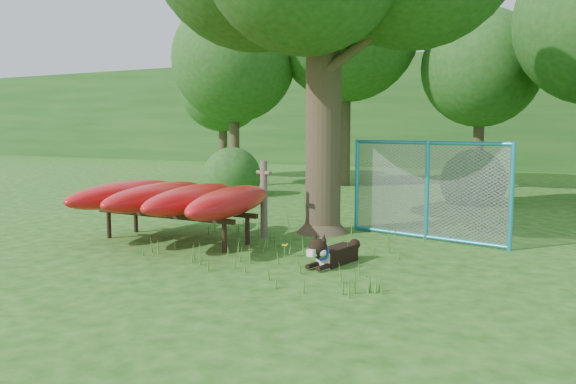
% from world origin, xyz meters
% --- Properties ---
extents(ground, '(80.00, 80.00, 0.00)m').
position_xyz_m(ground, '(0.00, 0.00, 0.00)').
color(ground, '#1D5110').
rests_on(ground, ground).
extents(wooden_post, '(0.39, 0.23, 1.47)m').
position_xyz_m(wooden_post, '(-0.72, 1.99, 0.78)').
color(wooden_post, brown).
rests_on(wooden_post, ground).
extents(kayak_rack, '(3.47, 3.17, 1.06)m').
position_xyz_m(kayak_rack, '(-1.97, 0.91, 0.81)').
color(kayak_rack, black).
rests_on(kayak_rack, ground).
extents(husky_dog, '(0.48, 1.21, 0.55)m').
position_xyz_m(husky_dog, '(1.29, 0.51, 0.19)').
color(husky_dog, black).
rests_on(husky_dog, ground).
extents(fence_section, '(3.11, 0.77, 3.08)m').
position_xyz_m(fence_section, '(2.08, 3.21, 0.93)').
color(fence_section, '#289EBD').
rests_on(fence_section, ground).
extents(wildflower_clump, '(0.10, 0.09, 0.22)m').
position_xyz_m(wildflower_clump, '(0.41, 0.68, 0.18)').
color(wildflower_clump, '#47852B').
rests_on(wildflower_clump, ground).
extents(bg_tree_a, '(4.40, 4.40, 6.70)m').
position_xyz_m(bg_tree_a, '(-6.50, 10.00, 4.48)').
color(bg_tree_a, '#3B3120').
rests_on(bg_tree_a, ground).
extents(bg_tree_b, '(5.20, 5.20, 8.22)m').
position_xyz_m(bg_tree_b, '(-3.00, 12.00, 5.61)').
color(bg_tree_b, '#3B3120').
rests_on(bg_tree_b, ground).
extents(bg_tree_c, '(4.00, 4.00, 6.12)m').
position_xyz_m(bg_tree_c, '(1.50, 13.00, 4.11)').
color(bg_tree_c, '#3B3120').
rests_on(bg_tree_c, ground).
extents(bg_tree_f, '(3.60, 3.60, 5.55)m').
position_xyz_m(bg_tree_f, '(-9.00, 13.00, 3.73)').
color(bg_tree_f, '#3B3120').
rests_on(bg_tree_f, ground).
extents(shrub_left, '(1.80, 1.80, 1.80)m').
position_xyz_m(shrub_left, '(-5.00, 7.50, 0.00)').
color(shrub_left, '#1E501A').
rests_on(shrub_left, ground).
extents(shrub_mid, '(1.80, 1.80, 1.80)m').
position_xyz_m(shrub_mid, '(2.00, 9.00, 0.00)').
color(shrub_mid, '#1E501A').
rests_on(shrub_mid, ground).
extents(wooded_hillside, '(80.00, 12.00, 6.00)m').
position_xyz_m(wooded_hillside, '(0.00, 28.00, 3.00)').
color(wooded_hillside, '#1E501A').
rests_on(wooded_hillside, ground).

